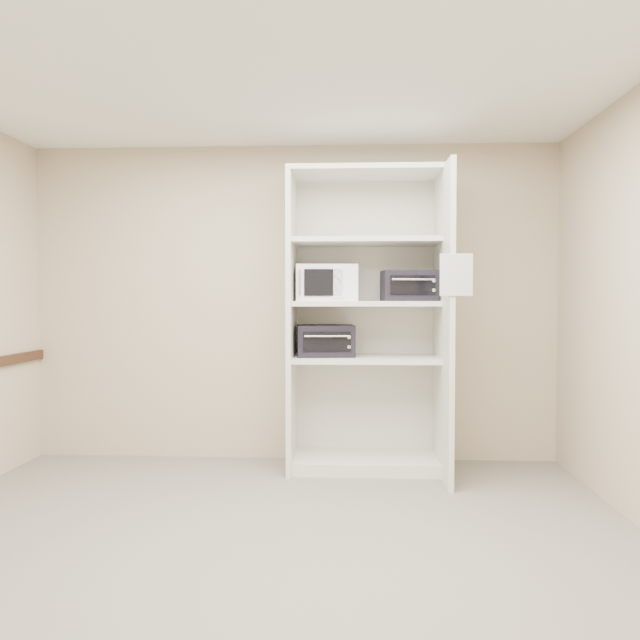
{
  "coord_description": "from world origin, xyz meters",
  "views": [
    {
      "loc": [
        0.5,
        -3.36,
        1.39
      ],
      "look_at": [
        0.26,
        1.45,
        1.22
      ],
      "focal_mm": 35.0,
      "sensor_mm": 36.0,
      "label": 1
    }
  ],
  "objects_px": {
    "shelving_unit": "(371,330)",
    "microwave": "(327,283)",
    "toaster_oven_lower": "(326,341)",
    "toaster_oven_upper": "(409,286)"
  },
  "relations": [
    {
      "from": "shelving_unit",
      "to": "microwave",
      "type": "relative_size",
      "value": 4.94
    },
    {
      "from": "shelving_unit",
      "to": "toaster_oven_lower",
      "type": "distance_m",
      "value": 0.38
    },
    {
      "from": "shelving_unit",
      "to": "toaster_oven_upper",
      "type": "relative_size",
      "value": 5.7
    },
    {
      "from": "microwave",
      "to": "toaster_oven_upper",
      "type": "distance_m",
      "value": 0.67
    },
    {
      "from": "microwave",
      "to": "toaster_oven_lower",
      "type": "height_order",
      "value": "microwave"
    },
    {
      "from": "toaster_oven_upper",
      "to": "toaster_oven_lower",
      "type": "relative_size",
      "value": 0.93
    },
    {
      "from": "toaster_oven_upper",
      "to": "toaster_oven_lower",
      "type": "distance_m",
      "value": 0.81
    },
    {
      "from": "shelving_unit",
      "to": "toaster_oven_upper",
      "type": "height_order",
      "value": "shelving_unit"
    },
    {
      "from": "microwave",
      "to": "toaster_oven_lower",
      "type": "xyz_separation_m",
      "value": [
        -0.01,
        -0.03,
        -0.47
      ]
    },
    {
      "from": "toaster_oven_upper",
      "to": "toaster_oven_lower",
      "type": "height_order",
      "value": "toaster_oven_upper"
    }
  ]
}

